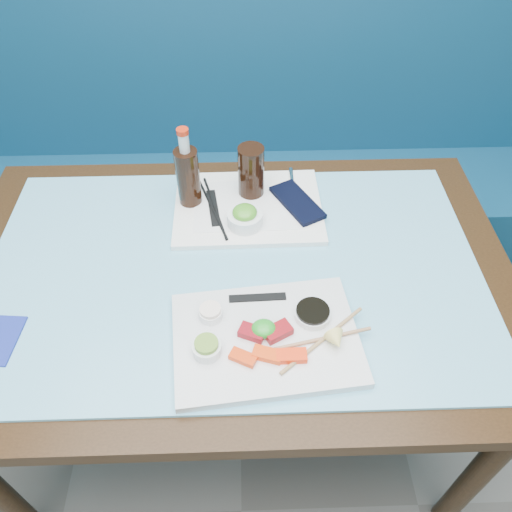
{
  "coord_description": "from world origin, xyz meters",
  "views": [
    {
      "loc": [
        0.03,
        0.63,
        1.68
      ],
      "look_at": [
        0.06,
        1.45,
        0.8
      ],
      "focal_mm": 35.0,
      "sensor_mm": 36.0,
      "label": 1
    }
  ],
  "objects_px": {
    "booth_bench": "(236,180)",
    "seaweed_bowl": "(245,219)",
    "cola_bottle_body": "(188,179)",
    "cola_glass": "(251,171)",
    "dining_table": "(235,292)",
    "serving_tray": "(248,207)",
    "sashimi_plate": "(266,339)"
  },
  "relations": [
    {
      "from": "booth_bench",
      "to": "seaweed_bowl",
      "type": "xyz_separation_m",
      "value": [
        0.03,
        -0.7,
        0.42
      ]
    },
    {
      "from": "seaweed_bowl",
      "to": "cola_bottle_body",
      "type": "xyz_separation_m",
      "value": [
        -0.15,
        0.1,
        0.06
      ]
    },
    {
      "from": "booth_bench",
      "to": "cola_glass",
      "type": "xyz_separation_m",
      "value": [
        0.05,
        -0.57,
        0.47
      ]
    },
    {
      "from": "dining_table",
      "to": "seaweed_bowl",
      "type": "bearing_deg",
      "value": 77.82
    },
    {
      "from": "booth_bench",
      "to": "seaweed_bowl",
      "type": "distance_m",
      "value": 0.81
    },
    {
      "from": "serving_tray",
      "to": "cola_glass",
      "type": "bearing_deg",
      "value": 79.03
    },
    {
      "from": "booth_bench",
      "to": "cola_bottle_body",
      "type": "relative_size",
      "value": 16.72
    },
    {
      "from": "booth_bench",
      "to": "serving_tray",
      "type": "bearing_deg",
      "value": -86.21
    },
    {
      "from": "booth_bench",
      "to": "serving_tray",
      "type": "xyz_separation_m",
      "value": [
        0.04,
        -0.62,
        0.39
      ]
    },
    {
      "from": "sashimi_plate",
      "to": "booth_bench",
      "type": "bearing_deg",
      "value": 87.81
    },
    {
      "from": "cola_bottle_body",
      "to": "sashimi_plate",
      "type": "bearing_deg",
      "value": -67.68
    },
    {
      "from": "cola_glass",
      "to": "seaweed_bowl",
      "type": "bearing_deg",
      "value": -98.75
    },
    {
      "from": "booth_bench",
      "to": "seaweed_bowl",
      "type": "bearing_deg",
      "value": -87.44
    },
    {
      "from": "serving_tray",
      "to": "sashimi_plate",
      "type": "bearing_deg",
      "value": -86.73
    },
    {
      "from": "serving_tray",
      "to": "seaweed_bowl",
      "type": "relative_size",
      "value": 4.3
    },
    {
      "from": "booth_bench",
      "to": "dining_table",
      "type": "xyz_separation_m",
      "value": [
        0.0,
        -0.84,
        0.29
      ]
    },
    {
      "from": "cola_bottle_body",
      "to": "dining_table",
      "type": "bearing_deg",
      "value": -64.26
    },
    {
      "from": "dining_table",
      "to": "booth_bench",
      "type": "bearing_deg",
      "value": 90.0
    },
    {
      "from": "booth_bench",
      "to": "dining_table",
      "type": "distance_m",
      "value": 0.89
    },
    {
      "from": "sashimi_plate",
      "to": "seaweed_bowl",
      "type": "distance_m",
      "value": 0.36
    },
    {
      "from": "sashimi_plate",
      "to": "dining_table",
      "type": "bearing_deg",
      "value": 102.21
    },
    {
      "from": "cola_glass",
      "to": "booth_bench",
      "type": "bearing_deg",
      "value": 95.16
    },
    {
      "from": "serving_tray",
      "to": "cola_glass",
      "type": "distance_m",
      "value": 0.1
    },
    {
      "from": "cola_bottle_body",
      "to": "cola_glass",
      "type": "bearing_deg",
      "value": 10.45
    },
    {
      "from": "sashimi_plate",
      "to": "cola_bottle_body",
      "type": "distance_m",
      "value": 0.5
    },
    {
      "from": "sashimi_plate",
      "to": "cola_glass",
      "type": "distance_m",
      "value": 0.5
    },
    {
      "from": "cola_glass",
      "to": "cola_bottle_body",
      "type": "distance_m",
      "value": 0.17
    },
    {
      "from": "serving_tray",
      "to": "cola_glass",
      "type": "xyz_separation_m",
      "value": [
        0.01,
        0.05,
        0.08
      ]
    },
    {
      "from": "dining_table",
      "to": "serving_tray",
      "type": "distance_m",
      "value": 0.24
    },
    {
      "from": "booth_bench",
      "to": "cola_glass",
      "type": "bearing_deg",
      "value": -84.84
    },
    {
      "from": "sashimi_plate",
      "to": "cola_bottle_body",
      "type": "height_order",
      "value": "cola_bottle_body"
    },
    {
      "from": "dining_table",
      "to": "cola_glass",
      "type": "xyz_separation_m",
      "value": [
        0.05,
        0.27,
        0.18
      ]
    }
  ]
}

